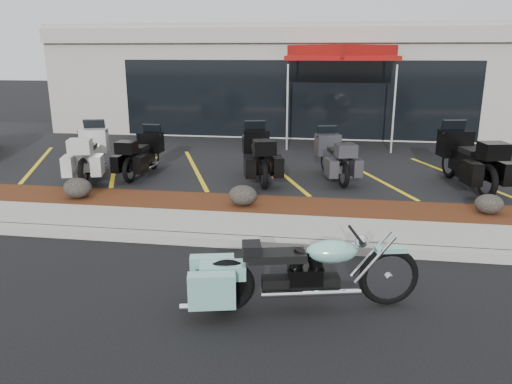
% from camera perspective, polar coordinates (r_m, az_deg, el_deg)
% --- Properties ---
extents(ground, '(90.00, 90.00, 0.00)m').
position_cam_1_polar(ground, '(7.39, -1.99, -8.85)').
color(ground, black).
rests_on(ground, ground).
extents(curb, '(24.00, 0.25, 0.15)m').
position_cam_1_polar(curb, '(8.18, -0.83, -5.78)').
color(curb, gray).
rests_on(curb, ground).
extents(sidewalk, '(24.00, 1.20, 0.15)m').
position_cam_1_polar(sidewalk, '(8.82, -0.07, -4.12)').
color(sidewalk, gray).
rests_on(sidewalk, ground).
extents(mulch_bed, '(24.00, 1.20, 0.16)m').
position_cam_1_polar(mulch_bed, '(9.95, 0.98, -1.77)').
color(mulch_bed, '#34170B').
rests_on(mulch_bed, ground).
extents(upper_lot, '(26.00, 9.60, 0.15)m').
position_cam_1_polar(upper_lot, '(15.15, 3.76, 4.32)').
color(upper_lot, black).
rests_on(upper_lot, ground).
extents(dealership_building, '(18.00, 8.16, 4.00)m').
position_cam_1_polar(dealership_building, '(21.13, 5.41, 12.81)').
color(dealership_building, gray).
rests_on(dealership_building, ground).
extents(boulder_left, '(0.59, 0.49, 0.42)m').
position_cam_1_polar(boulder_left, '(10.89, -19.71, 0.43)').
color(boulder_left, black).
rests_on(boulder_left, mulch_bed).
extents(boulder_mid, '(0.57, 0.47, 0.40)m').
position_cam_1_polar(boulder_mid, '(9.76, -1.51, -0.39)').
color(boulder_mid, black).
rests_on(boulder_mid, mulch_bed).
extents(boulder_right, '(0.52, 0.43, 0.37)m').
position_cam_1_polar(boulder_right, '(10.23, 25.09, -1.25)').
color(boulder_right, black).
rests_on(boulder_right, mulch_bed).
extents(hero_cruiser, '(2.93, 1.34, 1.00)m').
position_cam_1_polar(hero_cruiser, '(6.43, 14.98, -8.43)').
color(hero_cruiser, '#7CC1B2').
rests_on(hero_cruiser, ground).
extents(touring_white, '(1.44, 2.40, 1.31)m').
position_cam_1_polar(touring_white, '(13.16, -17.84, 5.08)').
color(touring_white, silver).
rests_on(touring_white, upper_lot).
extents(touring_black_front, '(0.83, 2.03, 1.17)m').
position_cam_1_polar(touring_black_front, '(13.05, -11.72, 5.09)').
color(touring_black_front, black).
rests_on(touring_black_front, upper_lot).
extents(touring_black_mid, '(1.43, 2.39, 1.30)m').
position_cam_1_polar(touring_black_mid, '(12.43, -0.11, 5.23)').
color(touring_black_mid, black).
rests_on(touring_black_mid, upper_lot).
extents(touring_grey, '(1.33, 2.17, 1.19)m').
position_cam_1_polar(touring_grey, '(12.52, 8.02, 4.87)').
color(touring_grey, '#323338').
rests_on(touring_grey, upper_lot).
extents(touring_black_rear, '(1.42, 2.56, 1.40)m').
position_cam_1_polar(touring_black_rear, '(12.69, 21.44, 4.58)').
color(touring_black_rear, black).
rests_on(touring_black_rear, upper_lot).
extents(traffic_cone, '(0.34, 0.34, 0.50)m').
position_cam_1_polar(traffic_cone, '(15.38, 1.13, 5.74)').
color(traffic_cone, '#E03907').
rests_on(traffic_cone, upper_lot).
extents(popup_canopy, '(4.35, 4.35, 3.12)m').
position_cam_1_polar(popup_canopy, '(16.68, 9.76, 15.25)').
color(popup_canopy, silver).
rests_on(popup_canopy, upper_lot).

